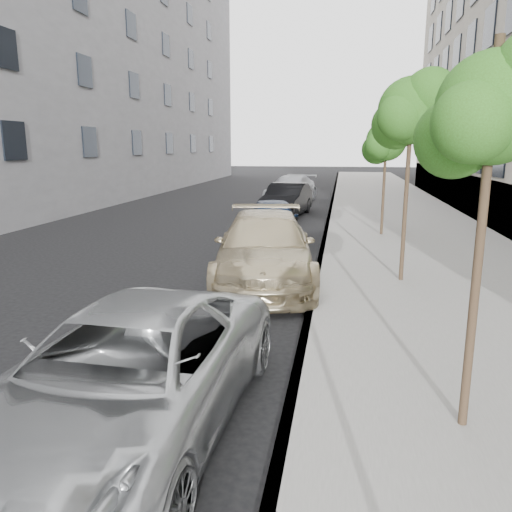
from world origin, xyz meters
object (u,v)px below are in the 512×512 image
(sedan_blue, at_px, (273,220))
(sedan_black, at_px, (287,200))
(tree_mid, at_px, (413,110))
(tree_near, at_px, (496,109))
(suv, at_px, (265,248))
(minivan, at_px, (128,375))
(sedan_rear, at_px, (291,189))
(tree_far, at_px, (387,141))

(sedan_blue, xyz_separation_m, sedan_black, (-0.20, 6.22, 0.05))
(tree_mid, bearing_deg, sedan_black, 109.41)
(tree_near, bearing_deg, tree_mid, 90.00)
(suv, bearing_deg, sedan_black, 85.70)
(minivan, xyz_separation_m, sedan_black, (-0.26, 18.77, 0.04))
(sedan_blue, distance_m, sedan_rear, 12.32)
(tree_mid, xyz_separation_m, minivan, (-3.84, -7.15, -3.34))
(tree_far, xyz_separation_m, minivan, (-3.84, -13.65, -2.74))
(sedan_blue, bearing_deg, suv, -94.03)
(suv, distance_m, sedan_rear, 17.97)
(tree_mid, distance_m, suv, 4.65)
(tree_mid, relative_size, sedan_rear, 0.89)
(sedan_blue, bearing_deg, sedan_black, 81.96)
(tree_near, xyz_separation_m, sedan_rear, (-4.50, 24.21, -2.87))
(sedan_rear, bearing_deg, minivan, -78.95)
(tree_near, xyz_separation_m, sedan_blue, (-3.90, 11.91, -2.93))
(suv, bearing_deg, tree_mid, -4.21)
(minivan, relative_size, sedan_rear, 0.98)
(sedan_blue, distance_m, sedan_black, 6.22)
(sedan_rear, bearing_deg, tree_far, -58.61)
(tree_near, bearing_deg, sedan_black, 102.73)
(tree_far, bearing_deg, tree_mid, -90.00)
(sedan_blue, bearing_deg, sedan_rear, 82.94)
(suv, relative_size, sedan_black, 1.22)
(tree_mid, xyz_separation_m, sedan_rear, (-4.50, 17.71, -3.29))
(minivan, xyz_separation_m, suv, (0.51, 6.93, 0.09))
(minivan, height_order, suv, suv)
(tree_near, distance_m, tree_mid, 6.51)
(sedan_rear, bearing_deg, tree_near, -69.95)
(tree_near, height_order, suv, tree_near)
(sedan_black, distance_m, sedan_rear, 6.10)
(tree_near, relative_size, minivan, 0.80)
(tree_far, relative_size, suv, 0.73)
(tree_mid, distance_m, minivan, 8.77)
(tree_near, xyz_separation_m, tree_mid, (0.00, 6.50, 0.42))
(tree_near, xyz_separation_m, tree_far, (0.00, 13.00, -0.18))
(tree_mid, distance_m, sedan_black, 12.76)
(tree_near, bearing_deg, tree_far, 90.00)
(tree_far, distance_m, sedan_black, 7.10)
(tree_far, bearing_deg, minivan, -105.71)
(minivan, height_order, sedan_blue, minivan)
(tree_far, relative_size, sedan_rear, 0.77)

